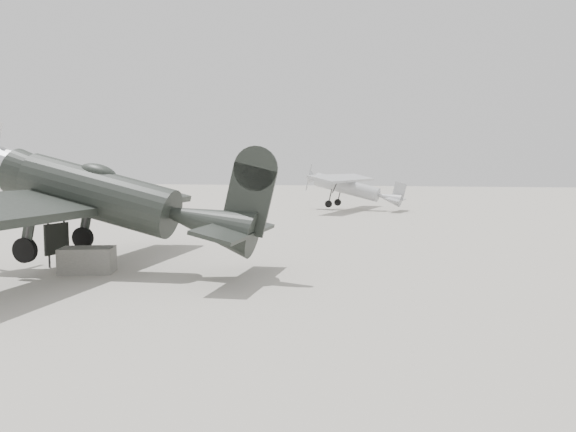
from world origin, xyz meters
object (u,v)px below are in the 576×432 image
at_px(lowwing_monoplane, 113,200).
at_px(sign_board, 57,239).
at_px(equipment_block, 87,260).
at_px(highwing_monoplane, 351,185).

distance_m(lowwing_monoplane, sign_board, 2.87).
xyz_separation_m(lowwing_monoplane, equipment_block, (-0.79, -0.27, -1.87)).
distance_m(equipment_block, sign_board, 1.92).
height_order(equipment_block, sign_board, sign_board).
xyz_separation_m(equipment_block, sign_board, (-1.67, 0.82, 0.49)).
bearing_deg(equipment_block, highwing_monoplane, 80.41).
relative_size(equipment_block, sign_board, 1.07).
distance_m(lowwing_monoplane, highwing_monoplane, 27.44).
bearing_deg(sign_board, highwing_monoplane, 85.46).
distance_m(lowwing_monoplane, equipment_block, 2.05).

